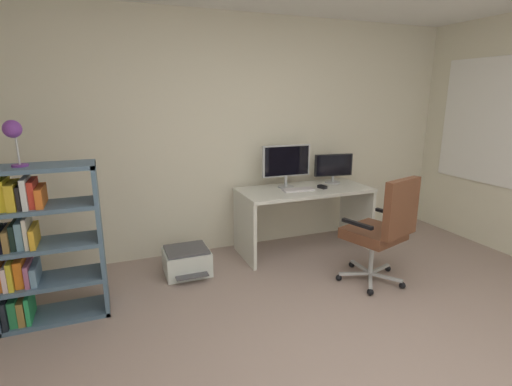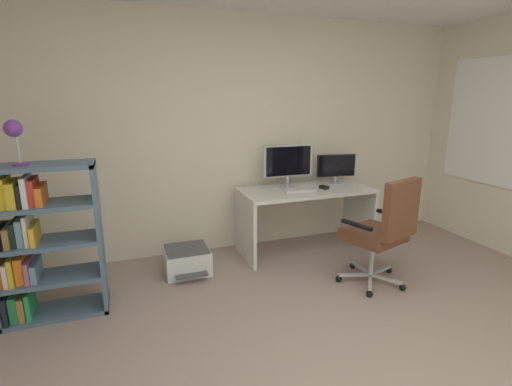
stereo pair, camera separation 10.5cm
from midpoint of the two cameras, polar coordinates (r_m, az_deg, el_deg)
wall_back at (r=4.31m, az=-4.00°, el=8.44°), size 5.43×0.10×2.55m
window_pane at (r=5.00m, az=32.12°, el=8.89°), size 0.01×1.42×1.31m
window_frame at (r=4.99m, az=32.07°, el=8.90°), size 0.02×1.50×1.39m
desk at (r=4.30m, az=6.46°, el=-1.76°), size 1.45×0.66×0.72m
monitor_main at (r=4.23m, az=3.82°, el=4.57°), size 0.56×0.18×0.47m
monitor_secondary at (r=4.53m, az=10.78°, el=3.88°), size 0.45×0.18×0.34m
keyboard at (r=4.14m, az=5.57°, el=0.48°), size 0.35×0.15×0.02m
computer_mouse at (r=4.28m, az=9.13°, el=0.91°), size 0.08×0.11×0.03m
office_chair at (r=3.64m, az=17.61°, el=-4.82°), size 0.63×0.67×1.03m
bookshelf at (r=3.39m, az=-30.77°, el=-6.58°), size 0.78×0.35×1.22m
desk_lamp at (r=3.22m, az=-33.21°, el=7.51°), size 0.13×0.12×0.33m
printer at (r=3.91m, az=-10.99°, el=-9.90°), size 0.43×0.47×0.26m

